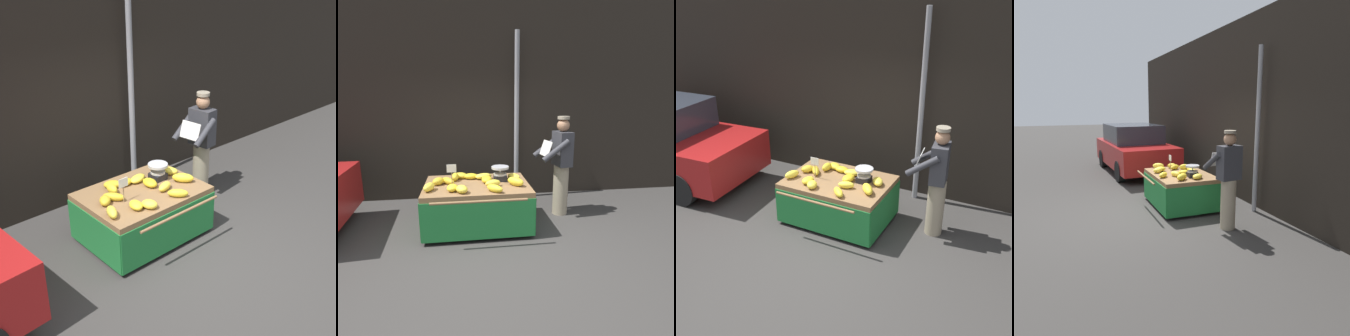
# 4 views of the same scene
# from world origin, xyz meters

# --- Properties ---
(ground_plane) EXTENTS (60.00, 60.00, 0.00)m
(ground_plane) POSITION_xyz_m (0.00, 0.00, 0.00)
(ground_plane) COLOR #383533
(back_wall) EXTENTS (16.00, 0.24, 3.95)m
(back_wall) POSITION_xyz_m (0.00, 2.63, 1.98)
(back_wall) COLOR black
(back_wall) RESTS_ON ground
(street_pole) EXTENTS (0.09, 0.09, 3.22)m
(street_pole) POSITION_xyz_m (0.72, 2.32, 1.61)
(street_pole) COLOR gray
(street_pole) RESTS_ON ground
(banana_cart) EXTENTS (1.62, 1.36, 0.71)m
(banana_cart) POSITION_xyz_m (-0.14, 1.03, 0.52)
(banana_cart) COLOR olive
(banana_cart) RESTS_ON ground
(weighing_scale) EXTENTS (0.28, 0.28, 0.23)m
(weighing_scale) POSITION_xyz_m (0.24, 1.15, 0.83)
(weighing_scale) COLOR black
(weighing_scale) RESTS_ON banana_cart
(price_sign) EXTENTS (0.14, 0.01, 0.34)m
(price_sign) POSITION_xyz_m (-0.51, 0.94, 0.96)
(price_sign) COLOR #997A51
(price_sign) RESTS_ON banana_cart
(banana_bunch_0) EXTENTS (0.27, 0.19, 0.11)m
(banana_bunch_0) POSITION_xyz_m (0.09, 0.84, 0.77)
(banana_bunch_0) COLOR yellow
(banana_bunch_0) RESTS_ON banana_cart
(banana_bunch_1) EXTENTS (0.19, 0.26, 0.11)m
(banana_bunch_1) POSITION_xyz_m (0.02, 1.06, 0.76)
(banana_bunch_1) COLOR gold
(banana_bunch_1) RESTS_ON banana_cart
(banana_bunch_2) EXTENTS (0.26, 0.29, 0.11)m
(banana_bunch_2) POSITION_xyz_m (0.47, 1.16, 0.76)
(banana_bunch_2) COLOR yellow
(banana_bunch_2) RESTS_ON banana_cart
(banana_bunch_3) EXTENTS (0.23, 0.25, 0.11)m
(banana_bunch_3) POSITION_xyz_m (-0.37, 0.61, 0.77)
(banana_bunch_3) COLOR yellow
(banana_bunch_3) RESTS_ON banana_cart
(banana_bunch_4) EXTENTS (0.29, 0.32, 0.13)m
(banana_bunch_4) POSITION_xyz_m (0.44, 0.85, 0.78)
(banana_bunch_4) COLOR yellow
(banana_bunch_4) RESTS_ON banana_cart
(banana_bunch_5) EXTENTS (0.30, 0.22, 0.10)m
(banana_bunch_5) POSITION_xyz_m (-0.02, 1.28, 0.76)
(banana_bunch_5) COLOR yellow
(banana_bunch_5) RESTS_ON banana_cart
(banana_bunch_6) EXTENTS (0.20, 0.28, 0.12)m
(banana_bunch_6) POSITION_xyz_m (-0.83, 0.76, 0.77)
(banana_bunch_6) COLOR yellow
(banana_bunch_6) RESTS_ON banana_cart
(banana_bunch_7) EXTENTS (0.23, 0.16, 0.10)m
(banana_bunch_7) POSITION_xyz_m (-0.23, 1.31, 0.76)
(banana_bunch_7) COLOR gold
(banana_bunch_7) RESTS_ON banana_cart
(banana_bunch_8) EXTENTS (0.27, 0.27, 0.11)m
(banana_bunch_8) POSITION_xyz_m (0.09, 0.59, 0.77)
(banana_bunch_8) COLOR yellow
(banana_bunch_8) RESTS_ON banana_cart
(banana_bunch_9) EXTENTS (0.26, 0.30, 0.11)m
(banana_bunch_9) POSITION_xyz_m (-0.58, 1.07, 0.76)
(banana_bunch_9) COLOR gold
(banana_bunch_9) RESTS_ON banana_cart
(banana_bunch_10) EXTENTS (0.13, 0.24, 0.13)m
(banana_bunch_10) POSITION_xyz_m (-0.48, 1.26, 0.77)
(banana_bunch_10) COLOR yellow
(banana_bunch_10) RESTS_ON banana_cart
(banana_bunch_11) EXTENTS (0.19, 0.25, 0.10)m
(banana_bunch_11) POSITION_xyz_m (-0.50, 0.71, 0.76)
(banana_bunch_11) COLOR yellow
(banana_bunch_11) RESTS_ON banana_cart
(banana_bunch_12) EXTENTS (0.29, 0.26, 0.10)m
(banana_bunch_12) POSITION_xyz_m (-0.39, 1.37, 0.76)
(banana_bunch_12) COLOR gold
(banana_bunch_12) RESTS_ON banana_cart
(banana_bunch_13) EXTENTS (0.24, 0.25, 0.12)m
(banana_bunch_13) POSITION_xyz_m (-0.72, 1.06, 0.77)
(banana_bunch_13) COLOR gold
(banana_bunch_13) RESTS_ON banana_cart
(vendor_person) EXTENTS (0.62, 0.57, 1.71)m
(vendor_person) POSITION_xyz_m (1.32, 1.36, 0.87)
(vendor_person) COLOR gray
(vendor_person) RESTS_ON ground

